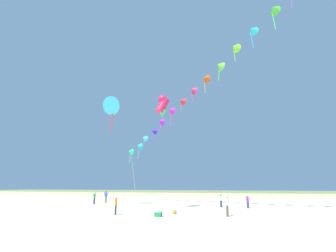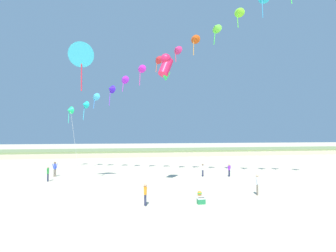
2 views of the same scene
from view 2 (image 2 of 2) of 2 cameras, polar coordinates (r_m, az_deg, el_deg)
The scene contains 13 objects.
ground_plane at distance 15.42m, azimuth 0.39°, elevation -20.92°, with size 240.00×240.00×0.00m, color beige.
dune_ridge at distance 62.77m, azimuth -7.62°, elevation -5.70°, with size 120.00×13.65×1.31m.
person_near_left at distance 23.35m, azimuth 18.86°, elevation -11.66°, with size 0.33×0.58×1.72m.
person_near_right at distance 19.10m, azimuth -4.96°, elevation -14.33°, with size 0.23×0.54×1.55m.
person_mid_center at distance 34.10m, azimuth -23.41°, elevation -8.38°, with size 0.56×0.40×1.76m.
person_far_left at distance 32.22m, azimuth 13.18°, elevation -9.16°, with size 0.51×0.24×1.48m.
person_far_right at distance 31.73m, azimuth 7.57°, elevation -9.30°, with size 0.46×0.37×1.49m.
person_far_center at distance 31.05m, azimuth -24.68°, elevation -9.20°, with size 0.22×0.56×1.61m.
kite_banner_string at distance 32.57m, azimuth 1.81°, elevation 16.48°, with size 29.34×21.83×22.85m.
large_kite_low_lead at distance 25.24m, azimuth -0.50°, elevation 12.88°, with size 1.86×1.73×2.58m.
large_kite_mid_trail at distance 28.35m, azimuth -18.28°, elevation 14.56°, with size 2.51×1.60×4.97m.
beach_cooler at distance 19.83m, azimuth 7.22°, elevation -15.88°, with size 0.58×0.41×0.46m.
beach_ball at distance 22.39m, azimuth 6.89°, elevation -14.31°, with size 0.36×0.36×0.36m.
Camera 2 is at (-2.62, -14.32, 5.09)m, focal length 28.00 mm.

